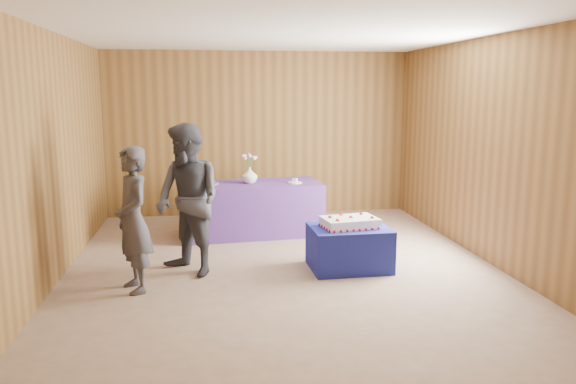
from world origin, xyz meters
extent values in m
plane|color=gray|center=(0.00, 0.00, 0.00)|extent=(6.00, 6.00, 0.00)
cube|color=brown|center=(0.00, 3.00, 1.35)|extent=(5.00, 0.04, 2.70)
cube|color=brown|center=(0.00, -3.00, 1.35)|extent=(5.00, 0.04, 2.70)
cube|color=brown|center=(-2.50, 0.00, 1.35)|extent=(0.04, 6.00, 2.70)
cube|color=brown|center=(2.50, 0.00, 1.35)|extent=(0.04, 6.00, 2.70)
cube|color=white|center=(0.00, 0.00, 2.70)|extent=(5.00, 6.00, 0.04)
cube|color=navy|center=(0.76, -0.17, 0.25)|extent=(0.92, 0.73, 0.50)
cube|color=#582E80|center=(-0.25, 1.61, 0.38)|extent=(2.07, 1.07, 0.75)
cube|color=white|center=(0.76, -0.17, 0.56)|extent=(0.67, 0.50, 0.11)
sphere|color=#B30D21|center=(0.49, -0.43, 0.52)|extent=(0.03, 0.03, 0.03)
sphere|color=#B30D21|center=(1.10, -0.33, 0.52)|extent=(0.03, 0.03, 0.03)
sphere|color=#B30D21|center=(0.43, -0.02, 0.52)|extent=(0.03, 0.03, 0.03)
sphere|color=#B30D21|center=(1.04, 0.08, 0.52)|extent=(0.03, 0.03, 0.03)
sphere|color=#B30D21|center=(0.60, -0.30, 0.63)|extent=(0.04, 0.04, 0.04)
cone|color=#135620|center=(0.62, -0.30, 0.62)|extent=(0.02, 0.03, 0.02)
sphere|color=#B30D21|center=(0.91, -0.06, 0.63)|extent=(0.04, 0.04, 0.04)
cone|color=#135620|center=(0.94, -0.06, 0.62)|extent=(0.02, 0.03, 0.02)
sphere|color=#B30D21|center=(0.76, -0.17, 0.63)|extent=(0.04, 0.04, 0.04)
cone|color=#135620|center=(0.79, -0.17, 0.62)|extent=(0.02, 0.03, 0.02)
imported|color=silver|center=(-0.26, 1.62, 0.87)|extent=(0.27, 0.27, 0.23)
cylinder|color=#27632C|center=(-0.22, 1.62, 1.05)|extent=(0.01, 0.01, 0.15)
sphere|color=silver|center=(-0.17, 1.62, 1.13)|extent=(0.05, 0.05, 0.05)
cylinder|color=#27632C|center=(-0.23, 1.64, 1.05)|extent=(0.01, 0.01, 0.15)
sphere|color=silver|center=(-0.19, 1.68, 1.13)|extent=(0.05, 0.05, 0.05)
cylinder|color=#27632C|center=(-0.26, 1.65, 1.05)|extent=(0.01, 0.01, 0.15)
sphere|color=silver|center=(-0.26, 1.71, 1.13)|extent=(0.05, 0.05, 0.05)
cylinder|color=#27632C|center=(-0.28, 1.64, 1.05)|extent=(0.01, 0.01, 0.15)
sphere|color=silver|center=(-0.32, 1.68, 1.13)|extent=(0.05, 0.05, 0.05)
cylinder|color=#27632C|center=(-0.29, 1.62, 1.05)|extent=(0.01, 0.01, 0.15)
sphere|color=silver|center=(-0.35, 1.62, 1.13)|extent=(0.05, 0.05, 0.05)
cylinder|color=#27632C|center=(-0.28, 1.59, 1.05)|extent=(0.01, 0.01, 0.15)
sphere|color=silver|center=(-0.32, 1.55, 1.13)|extent=(0.05, 0.05, 0.05)
cylinder|color=#27632C|center=(-0.26, 1.58, 1.05)|extent=(0.01, 0.01, 0.15)
sphere|color=silver|center=(-0.26, 1.53, 1.13)|extent=(0.05, 0.05, 0.05)
cylinder|color=#27632C|center=(-0.23, 1.59, 1.05)|extent=(0.01, 0.01, 0.15)
sphere|color=silver|center=(-0.19, 1.55, 1.13)|extent=(0.05, 0.05, 0.05)
cylinder|color=#5F51A2|center=(-0.90, 1.60, 0.76)|extent=(0.46, 0.46, 0.02)
cylinder|color=silver|center=(0.39, 1.53, 0.76)|extent=(0.22, 0.22, 0.01)
cube|color=white|center=(0.39, 1.53, 0.79)|extent=(0.08, 0.08, 0.05)
sphere|color=#B30D21|center=(0.39, 1.52, 0.83)|extent=(0.02, 0.02, 0.02)
cube|color=silver|center=(0.45, 1.34, 0.75)|extent=(0.26, 0.04, 0.00)
imported|color=#383741|center=(-1.62, -0.56, 0.76)|extent=(0.56, 0.65, 1.51)
imported|color=#363740|center=(-1.08, -0.09, 0.86)|extent=(1.03, 1.05, 1.71)
camera|label=1|loc=(-0.85, -6.33, 2.06)|focal=35.00mm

